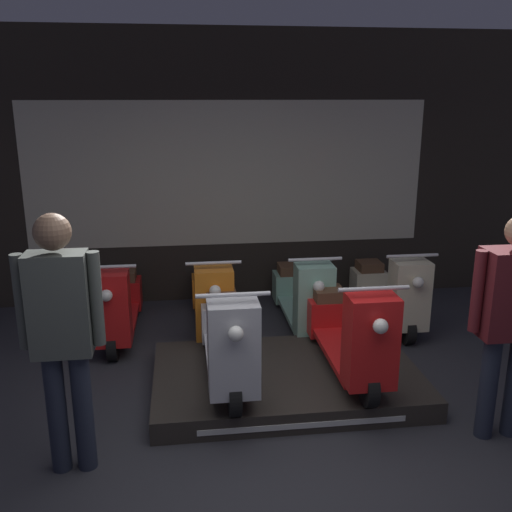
{
  "coord_description": "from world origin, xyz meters",
  "views": [
    {
      "loc": [
        -0.54,
        -3.32,
        2.46
      ],
      "look_at": [
        0.12,
        1.76,
        1.01
      ],
      "focal_mm": 40.0,
      "sensor_mm": 36.0,
      "label": 1
    }
  ],
  "objects_px": {
    "scooter_display_right": "(349,333)",
    "scooter_backrow_2": "(302,297)",
    "scooter_backrow_3": "(389,293)",
    "scooter_backrow_1": "(212,301)",
    "person_left_browsing": "(62,328)",
    "scooter_display_left": "(228,339)",
    "person_right_browsing": "(511,310)",
    "scooter_backrow_0": "(117,305)"
  },
  "relations": [
    {
      "from": "scooter_backrow_3",
      "to": "scooter_backrow_1",
      "type": "bearing_deg",
      "value": 180.0
    },
    {
      "from": "scooter_backrow_2",
      "to": "scooter_backrow_3",
      "type": "bearing_deg",
      "value": 0.0
    },
    {
      "from": "scooter_display_left",
      "to": "scooter_backrow_2",
      "type": "distance_m",
      "value": 1.69
    },
    {
      "from": "scooter_display_right",
      "to": "scooter_backrow_1",
      "type": "xyz_separation_m",
      "value": [
        -1.08,
        1.41,
        -0.18
      ]
    },
    {
      "from": "scooter_display_left",
      "to": "scooter_backrow_1",
      "type": "height_order",
      "value": "scooter_display_left"
    },
    {
      "from": "scooter_backrow_0",
      "to": "scooter_backrow_3",
      "type": "xyz_separation_m",
      "value": [
        2.94,
        0.0,
        0.0
      ]
    },
    {
      "from": "scooter_display_right",
      "to": "scooter_backrow_3",
      "type": "distance_m",
      "value": 1.67
    },
    {
      "from": "scooter_backrow_0",
      "to": "scooter_backrow_1",
      "type": "relative_size",
      "value": 1.0
    },
    {
      "from": "scooter_backrow_0",
      "to": "scooter_backrow_2",
      "type": "bearing_deg",
      "value": 0.0
    },
    {
      "from": "scooter_backrow_2",
      "to": "scooter_backrow_3",
      "type": "distance_m",
      "value": 0.98
    },
    {
      "from": "scooter_display_right",
      "to": "person_left_browsing",
      "type": "bearing_deg",
      "value": -159.66
    },
    {
      "from": "person_right_browsing",
      "to": "scooter_display_left",
      "type": "bearing_deg",
      "value": 157.85
    },
    {
      "from": "person_right_browsing",
      "to": "scooter_backrow_0",
      "type": "bearing_deg",
      "value": 143.54
    },
    {
      "from": "scooter_backrow_3",
      "to": "person_left_browsing",
      "type": "relative_size",
      "value": 0.94
    },
    {
      "from": "scooter_backrow_1",
      "to": "person_left_browsing",
      "type": "xyz_separation_m",
      "value": [
        -1.06,
        -2.2,
        0.68
      ]
    },
    {
      "from": "scooter_backrow_3",
      "to": "scooter_backrow_0",
      "type": "bearing_deg",
      "value": 180.0
    },
    {
      "from": "scooter_display_right",
      "to": "person_right_browsing",
      "type": "distance_m",
      "value": 1.3
    },
    {
      "from": "scooter_backrow_1",
      "to": "person_right_browsing",
      "type": "height_order",
      "value": "person_right_browsing"
    },
    {
      "from": "scooter_backrow_1",
      "to": "scooter_backrow_2",
      "type": "distance_m",
      "value": 0.98
    },
    {
      "from": "scooter_backrow_1",
      "to": "person_right_browsing",
      "type": "relative_size",
      "value": 0.99
    },
    {
      "from": "scooter_display_left",
      "to": "person_right_browsing",
      "type": "distance_m",
      "value": 2.15
    },
    {
      "from": "scooter_backrow_0",
      "to": "scooter_backrow_1",
      "type": "xyz_separation_m",
      "value": [
        0.98,
        0.0,
        0.0
      ]
    },
    {
      "from": "scooter_display_left",
      "to": "scooter_backrow_1",
      "type": "relative_size",
      "value": 1.0
    },
    {
      "from": "scooter_display_right",
      "to": "scooter_backrow_2",
      "type": "bearing_deg",
      "value": 93.97
    },
    {
      "from": "scooter_display_right",
      "to": "person_left_browsing",
      "type": "xyz_separation_m",
      "value": [
        -2.13,
        -0.79,
        0.5
      ]
    },
    {
      "from": "scooter_backrow_0",
      "to": "scooter_backrow_1",
      "type": "distance_m",
      "value": 0.98
    },
    {
      "from": "scooter_backrow_3",
      "to": "person_right_browsing",
      "type": "relative_size",
      "value": 0.99
    },
    {
      "from": "scooter_backrow_2",
      "to": "scooter_backrow_3",
      "type": "relative_size",
      "value": 1.0
    },
    {
      "from": "person_left_browsing",
      "to": "person_right_browsing",
      "type": "distance_m",
      "value": 3.06
    },
    {
      "from": "scooter_display_right",
      "to": "scooter_display_left",
      "type": "bearing_deg",
      "value": 180.0
    },
    {
      "from": "scooter_display_right",
      "to": "person_left_browsing",
      "type": "distance_m",
      "value": 2.33
    },
    {
      "from": "scooter_backrow_3",
      "to": "person_left_browsing",
      "type": "distance_m",
      "value": 3.8
    },
    {
      "from": "scooter_backrow_2",
      "to": "person_left_browsing",
      "type": "distance_m",
      "value": 3.08
    },
    {
      "from": "scooter_backrow_3",
      "to": "person_left_browsing",
      "type": "bearing_deg",
      "value": -143.84
    },
    {
      "from": "scooter_display_left",
      "to": "person_right_browsing",
      "type": "bearing_deg",
      "value": -22.15
    },
    {
      "from": "scooter_display_left",
      "to": "scooter_backrow_3",
      "type": "xyz_separation_m",
      "value": [
        1.9,
        1.41,
        -0.18
      ]
    },
    {
      "from": "scooter_display_right",
      "to": "scooter_backrow_0",
      "type": "xyz_separation_m",
      "value": [
        -2.06,
        1.41,
        -0.18
      ]
    },
    {
      "from": "scooter_backrow_1",
      "to": "person_left_browsing",
      "type": "height_order",
      "value": "person_left_browsing"
    },
    {
      "from": "scooter_backrow_3",
      "to": "scooter_display_left",
      "type": "bearing_deg",
      "value": -143.35
    },
    {
      "from": "scooter_display_right",
      "to": "person_right_browsing",
      "type": "xyz_separation_m",
      "value": [
        0.93,
        -0.79,
        0.46
      ]
    },
    {
      "from": "scooter_backrow_0",
      "to": "scooter_backrow_1",
      "type": "bearing_deg",
      "value": 0.0
    },
    {
      "from": "scooter_backrow_0",
      "to": "scooter_backrow_3",
      "type": "relative_size",
      "value": 1.0
    }
  ]
}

